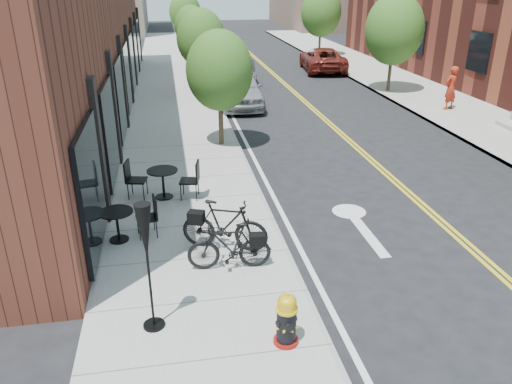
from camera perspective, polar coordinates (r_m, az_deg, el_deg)
ground at (r=9.59m, az=5.91°, el=-11.65°), size 120.00×120.00×0.00m
sidewalk_near at (r=18.32m, az=-8.68°, el=6.08°), size 4.00×70.00×0.12m
sidewalk_far at (r=22.07m, az=24.46°, el=7.25°), size 4.00×70.00×0.12m
building_near at (r=21.98m, az=-21.99°, el=16.81°), size 5.00×28.00×7.00m
tree_near_a at (r=16.83m, az=-4.20°, el=13.65°), size 2.20×2.20×3.81m
tree_near_b at (r=24.70m, az=-6.31°, el=17.05°), size 2.30×2.30×3.98m
tree_near_c at (r=32.67m, az=-7.40°, el=18.27°), size 2.10×2.10×3.67m
tree_near_d at (r=40.61m, az=-8.10°, el=19.64°), size 2.40×2.40×4.11m
tree_far_b at (r=26.01m, az=15.52°, el=17.46°), size 2.80×2.80×4.62m
tree_far_c at (r=37.20m, az=7.45°, el=19.73°), size 2.80×2.80×4.62m
fire_hydrant at (r=8.07m, az=3.50°, el=-14.37°), size 0.51×0.51×0.92m
bicycle_left at (r=9.85m, az=-3.08°, el=-6.21°), size 1.69×0.60×0.99m
bicycle_right at (r=10.50m, az=-3.60°, el=-3.83°), size 1.92×1.15×1.12m
bistro_set_b at (r=11.27m, az=-15.60°, el=-3.26°), size 1.74×0.85×0.92m
bistro_set_c at (r=13.16m, az=-10.59°, el=1.40°), size 1.90×0.94×1.00m
patio_umbrella at (r=7.92m, az=-12.49°, el=-5.53°), size 0.36×0.36×2.25m
parked_car_a at (r=22.89m, az=-1.87°, el=11.78°), size 2.14×4.78×1.60m
parked_car_b at (r=27.26m, az=-1.70°, el=13.39°), size 1.67×4.01×1.29m
parked_car_c at (r=35.57m, az=-4.84°, el=15.92°), size 2.47×5.31×1.50m
parked_car_far at (r=31.82m, az=7.61°, el=14.81°), size 2.94×5.32×1.41m
pedestrian at (r=23.29m, az=21.37°, el=11.02°), size 0.79×0.66×1.84m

